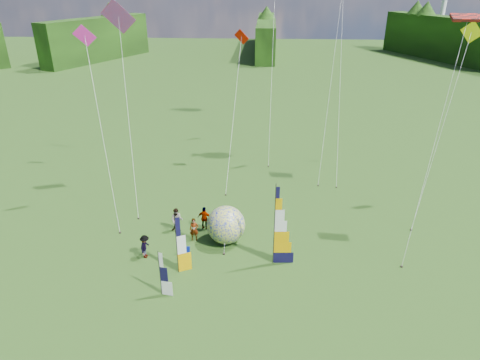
# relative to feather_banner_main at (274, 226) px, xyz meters

# --- Properties ---
(ground) EXTENTS (220.00, 220.00, 0.00)m
(ground) POSITION_rel_feather_banner_main_xyz_m (-1.08, -3.65, -2.65)
(ground) COLOR #3A6422
(ground) RESTS_ON ground
(treeline_ring) EXTENTS (210.00, 210.00, 8.00)m
(treeline_ring) POSITION_rel_feather_banner_main_xyz_m (-1.08, -3.65, 1.35)
(treeline_ring) COLOR #245611
(treeline_ring) RESTS_ON ground
(feather_banner_main) EXTENTS (1.43, 0.20, 5.30)m
(feather_banner_main) POSITION_rel_feather_banner_main_xyz_m (0.00, 0.00, 0.00)
(feather_banner_main) COLOR black
(feather_banner_main) RESTS_ON ground
(side_banner_left) EXTENTS (0.99, 0.53, 3.78)m
(side_banner_left) POSITION_rel_feather_banner_main_xyz_m (-5.70, -1.28, -0.76)
(side_banner_left) COLOR #DA9B00
(side_banner_left) RESTS_ON ground
(side_banner_far) EXTENTS (0.85, 0.24, 2.82)m
(side_banner_far) POSITION_rel_feather_banner_main_xyz_m (-6.26, -3.31, -1.24)
(side_banner_far) COLOR white
(side_banner_far) RESTS_ON ground
(bol_inflatable) EXTENTS (2.75, 2.75, 2.56)m
(bol_inflatable) POSITION_rel_feather_banner_main_xyz_m (-3.14, 2.23, -1.37)
(bol_inflatable) COLOR #021094
(bol_inflatable) RESTS_ON ground
(spectator_a) EXTENTS (0.61, 0.41, 1.65)m
(spectator_a) POSITION_rel_feather_banner_main_xyz_m (-5.29, 2.25, -1.82)
(spectator_a) COLOR #66594C
(spectator_a) RESTS_ON ground
(spectator_b) EXTENTS (0.87, 0.47, 1.75)m
(spectator_b) POSITION_rel_feather_banner_main_xyz_m (-6.66, 3.31, -1.78)
(spectator_b) COLOR #66594C
(spectator_b) RESTS_ON ground
(spectator_c) EXTENTS (0.49, 1.05, 1.58)m
(spectator_c) POSITION_rel_feather_banner_main_xyz_m (-8.06, 0.13, -1.86)
(spectator_c) COLOR #66594C
(spectator_c) RESTS_ON ground
(spectator_d) EXTENTS (1.08, 0.60, 1.73)m
(spectator_d) POSITION_rel_feather_banner_main_xyz_m (-4.77, 3.69, -1.78)
(spectator_d) COLOR #66594C
(spectator_d) RESTS_ON ground
(camp_chair) EXTENTS (0.55, 0.55, 0.93)m
(camp_chair) POSITION_rel_feather_banner_main_xyz_m (-5.45, -0.17, -2.18)
(camp_chair) COLOR navy
(camp_chair) RESTS_ON ground
(kite_whale) EXTENTS (5.04, 14.83, 24.02)m
(kite_whale) POSITION_rel_feather_banner_main_xyz_m (5.59, 16.40, 9.36)
(kite_whale) COLOR black
(kite_whale) RESTS_ON ground
(kite_rainbow_delta) EXTENTS (7.15, 12.16, 15.56)m
(kite_rainbow_delta) POSITION_rel_feather_banner_main_xyz_m (-11.00, 8.51, 5.13)
(kite_rainbow_delta) COLOR #E50000
(kite_rainbow_delta) RESTS_ON ground
(kite_parafoil) EXTENTS (9.39, 11.34, 15.89)m
(kite_parafoil) POSITION_rel_feather_banner_main_xyz_m (9.56, 3.03, 5.29)
(kite_parafoil) COLOR #AB150D
(kite_parafoil) RESTS_ON ground
(small_kite_red) EXTENTS (6.68, 11.08, 12.52)m
(small_kite_red) POSITION_rel_feather_banner_main_xyz_m (-3.39, 13.08, 3.61)
(small_kite_red) COLOR red
(small_kite_red) RESTS_ON ground
(small_kite_orange) EXTENTS (7.18, 10.60, 18.46)m
(small_kite_orange) POSITION_rel_feather_banner_main_xyz_m (4.77, 14.65, 6.58)
(small_kite_orange) COLOR orange
(small_kite_orange) RESTS_ON ground
(small_kite_yellow) EXTENTS (6.82, 8.80, 14.00)m
(small_kite_yellow) POSITION_rel_feather_banner_main_xyz_m (11.58, 7.26, 4.35)
(small_kite_yellow) COLOR #CDD804
(small_kite_yellow) RESTS_ON ground
(small_kite_pink) EXTENTS (7.54, 9.33, 13.75)m
(small_kite_pink) POSITION_rel_feather_banner_main_xyz_m (-11.97, 5.51, 4.23)
(small_kite_pink) COLOR #E423A0
(small_kite_pink) RESTS_ON ground
(small_kite_green) EXTENTS (3.40, 13.00, 17.87)m
(small_kite_green) POSITION_rel_feather_banner_main_xyz_m (-0.19, 20.18, 6.28)
(small_kite_green) COLOR #0DBE1E
(small_kite_green) RESTS_ON ground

